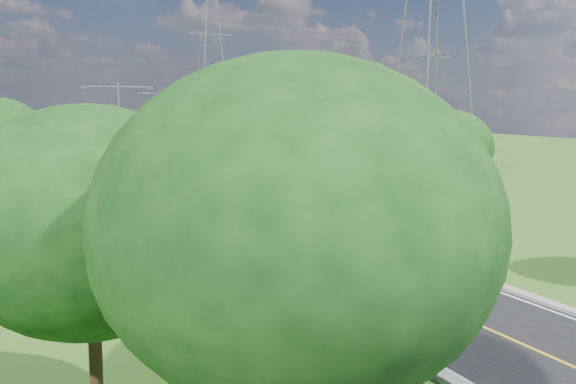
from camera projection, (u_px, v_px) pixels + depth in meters
ground at (150, 180)px, 69.78m from camera, size 260.00×260.00×0.00m
road at (138, 174)px, 75.13m from camera, size 8.00×150.00×0.06m
curb_left at (101, 175)px, 73.30m from camera, size 0.50×150.00×0.22m
curb_right at (173, 172)px, 76.94m from camera, size 0.50×150.00×0.22m
speed_limit_sign at (278, 186)px, 52.13m from camera, size 0.55×0.09×2.40m
overpass at (62, 130)px, 140.87m from camera, size 30.00×3.00×3.20m
streetlight_near_left at (297, 168)px, 23.53m from camera, size 5.90×0.25×10.00m
streetlight_mid_left at (119, 132)px, 52.99m from camera, size 5.90×0.25×10.00m
streetlight_far_right at (161, 120)px, 87.60m from camera, size 5.90×0.25×10.00m
power_tower_near at (433, 41)px, 59.42m from camera, size 9.00×6.40×28.00m
power_tower_far at (211, 74)px, 128.10m from camera, size 9.00×6.40×28.00m
tree_la at (90, 221)px, 16.62m from camera, size 7.14×7.14×8.30m
tree_lf at (296, 228)px, 12.47m from camera, size 7.98×7.98×9.28m
tree_rb at (449, 147)px, 49.17m from camera, size 6.72×6.72×7.82m
tree_rc at (306, 140)px, 68.47m from camera, size 5.88×5.88×6.84m
tree_rd at (241, 125)px, 90.63m from camera, size 7.14×7.14×8.30m
tree_re at (177, 128)px, 111.15m from camera, size 5.46×5.46×6.35m
tree_rf at (166, 121)px, 130.43m from camera, size 6.30×6.30×7.33m
bus_outbound at (165, 163)px, 71.86m from camera, size 3.80×11.77×3.22m
bus_inbound at (128, 163)px, 70.64m from camera, size 3.38×12.31×3.40m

